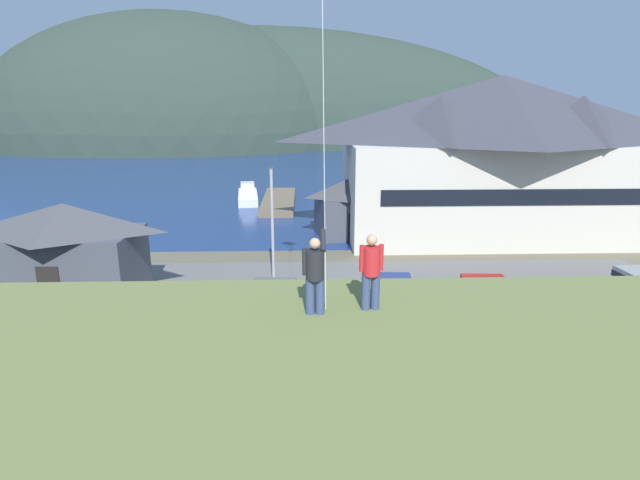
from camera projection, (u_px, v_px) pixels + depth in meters
ground_plane at (338, 383)px, 19.74m from camera, size 600.00×600.00×0.00m
parking_lot_pad at (331, 327)px, 24.55m from camera, size 40.00×20.00×0.10m
bay_water at (312, 172)px, 77.59m from camera, size 360.00×84.00×0.03m
far_hill_west_ridge at (171, 144)px, 126.57m from camera, size 92.34×66.22×60.37m
far_hill_east_peak at (258, 142)px, 130.55m from camera, size 148.19×49.26×54.94m
harbor_lodge at (498, 153)px, 39.63m from camera, size 24.42×11.97×12.24m
storage_shed_near_lot at (68, 253)px, 26.80m from camera, size 7.81×5.08×5.40m
storage_shed_waterside at (348, 207)px, 40.45m from camera, size 5.71×5.24×4.57m
wharf_dock at (279, 201)px, 53.17m from camera, size 3.20×12.73×0.70m
moored_boat_wharfside at (248, 196)px, 54.19m from camera, size 2.64×6.33×2.16m
parked_car_mid_row_near at (179, 347)px, 20.35m from camera, size 4.21×2.08×1.82m
parked_car_front_row_end at (486, 295)px, 25.73m from camera, size 4.29×2.24×1.82m
parked_car_front_row_red at (276, 299)px, 25.20m from camera, size 4.31×2.28×1.82m
parked_car_mid_row_center at (637, 285)px, 27.13m from camera, size 4.30×2.25×1.82m
parked_car_front_row_silver at (388, 293)px, 25.97m from camera, size 4.34×2.34×1.82m
parking_light_pole at (272, 220)px, 28.77m from camera, size 0.24×0.78×6.72m
person_kite_flyer at (315, 273)px, 11.25m from camera, size 0.52×0.66×1.86m
person_companion at (371, 270)px, 11.51m from camera, size 0.55×0.40×1.74m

